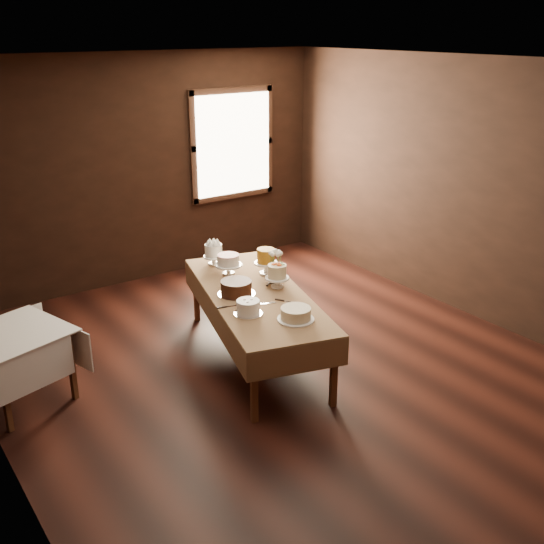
% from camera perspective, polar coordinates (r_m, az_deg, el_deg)
% --- Properties ---
extents(floor, '(5.00, 6.00, 0.01)m').
position_cam_1_polar(floor, '(6.20, 1.08, -8.77)').
color(floor, black).
rests_on(floor, ground).
extents(ceiling, '(5.00, 6.00, 0.01)m').
position_cam_1_polar(ceiling, '(5.38, 1.29, 18.04)').
color(ceiling, beige).
rests_on(ceiling, wall_back).
extents(wall_back, '(5.00, 0.02, 2.80)m').
position_cam_1_polar(wall_back, '(8.17, -11.50, 8.77)').
color(wall_back, black).
rests_on(wall_back, ground).
extents(wall_right, '(0.02, 6.00, 2.80)m').
position_cam_1_polar(wall_right, '(7.34, 17.25, 6.88)').
color(wall_right, black).
rests_on(wall_right, ground).
extents(window, '(1.10, 0.05, 1.30)m').
position_cam_1_polar(window, '(8.67, -3.45, 11.20)').
color(window, '#FFEABF').
rests_on(window, wall_back).
extents(display_table, '(1.46, 2.40, 0.70)m').
position_cam_1_polar(display_table, '(6.16, -1.44, -2.28)').
color(display_table, '#4C2A16').
rests_on(display_table, ground).
extents(side_table, '(1.00, 1.00, 0.67)m').
position_cam_1_polar(side_table, '(5.87, -21.84, -5.63)').
color(side_table, '#4C2A16').
rests_on(side_table, ground).
extents(cake_meringue, '(0.22, 0.22, 0.24)m').
position_cam_1_polar(cake_meringue, '(6.85, -5.19, 1.52)').
color(cake_meringue, white).
rests_on(cake_meringue, display_table).
extents(cake_lattice, '(0.29, 0.29, 0.21)m').
position_cam_1_polar(cake_lattice, '(6.57, -3.88, 0.59)').
color(cake_lattice, white).
rests_on(cake_lattice, display_table).
extents(cake_caramel, '(0.24, 0.24, 0.28)m').
position_cam_1_polar(cake_caramel, '(6.55, -0.54, 0.82)').
color(cake_caramel, white).
rests_on(cake_caramel, display_table).
extents(cake_chocolate, '(0.40, 0.40, 0.14)m').
position_cam_1_polar(cake_chocolate, '(6.08, -3.18, -1.43)').
color(cake_chocolate, silver).
rests_on(cake_chocolate, display_table).
extents(cake_flowers, '(0.24, 0.24, 0.24)m').
position_cam_1_polar(cake_flowers, '(6.22, 0.45, -0.46)').
color(cake_flowers, white).
rests_on(cake_flowers, display_table).
extents(cake_swirl, '(0.26, 0.26, 0.13)m').
position_cam_1_polar(cake_swirl, '(5.67, -2.13, -3.19)').
color(cake_swirl, silver).
rests_on(cake_swirl, display_table).
extents(cake_cream, '(0.32, 0.32, 0.11)m').
position_cam_1_polar(cake_cream, '(5.57, 2.12, -3.76)').
color(cake_cream, white).
rests_on(cake_cream, display_table).
extents(cake_server_a, '(0.23, 0.11, 0.01)m').
position_cam_1_polar(cake_server_a, '(5.90, -0.35, -2.77)').
color(cake_server_a, silver).
rests_on(cake_server_a, display_table).
extents(cake_server_b, '(0.15, 0.22, 0.01)m').
position_cam_1_polar(cake_server_b, '(5.92, 1.76, -2.70)').
color(cake_server_b, silver).
rests_on(cake_server_b, display_table).
extents(cake_server_c, '(0.10, 0.23, 0.01)m').
position_cam_1_polar(cake_server_c, '(6.34, -2.67, -1.06)').
color(cake_server_c, silver).
rests_on(cake_server_c, display_table).
extents(cake_server_d, '(0.22, 0.15, 0.01)m').
position_cam_1_polar(cake_server_d, '(6.42, 0.10, -0.73)').
color(cake_server_d, silver).
rests_on(cake_server_d, display_table).
extents(cake_server_e, '(0.24, 0.09, 0.01)m').
position_cam_1_polar(cake_server_e, '(5.86, -3.33, -3.00)').
color(cake_server_e, silver).
rests_on(cake_server_e, display_table).
extents(flower_vase, '(0.15, 0.15, 0.13)m').
position_cam_1_polar(flower_vase, '(6.35, 0.32, -0.41)').
color(flower_vase, '#2D2823').
rests_on(flower_vase, display_table).
extents(flower_bouquet, '(0.14, 0.14, 0.20)m').
position_cam_1_polar(flower_bouquet, '(6.28, 0.32, 1.15)').
color(flower_bouquet, white).
rests_on(flower_bouquet, flower_vase).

